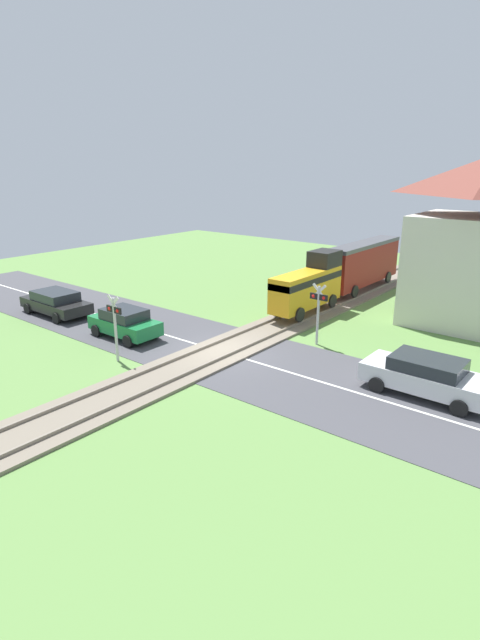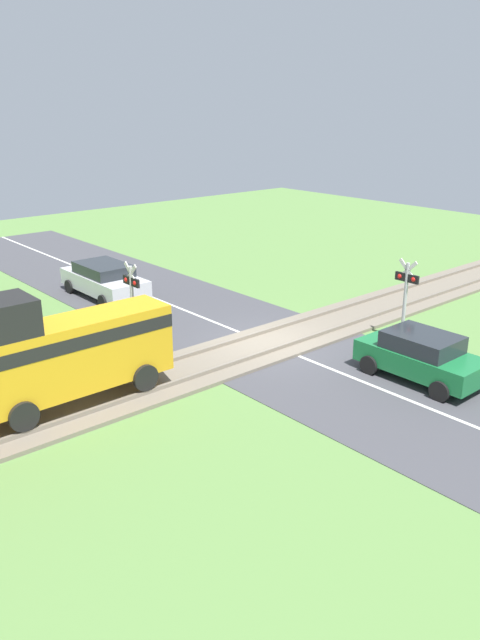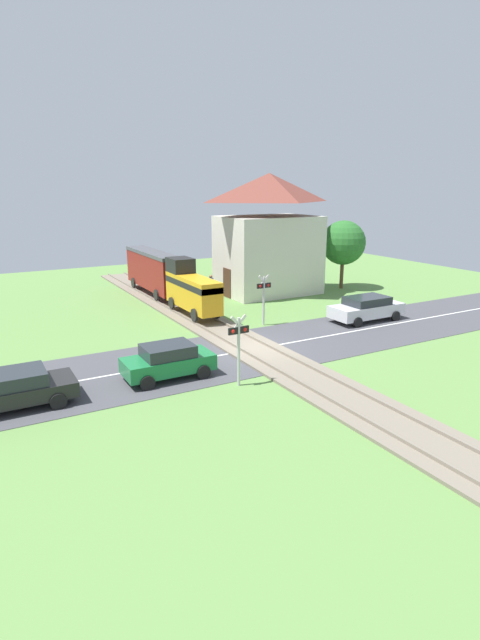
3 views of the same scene
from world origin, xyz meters
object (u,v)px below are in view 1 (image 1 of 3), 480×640
Objects in this scene: car_near_crossing at (125,323)px; car_far_side at (426,375)px; pedestrian_by_station at (404,296)px; crossing_signal_east_approach at (318,306)px; car_behind_queue at (56,302)px; crossing_signal_west_approach at (115,319)px; train at (344,270)px.

car_near_crossing is 0.82× the size of car_far_side.
crossing_signal_east_approach is at bearing -95.33° from pedestrian_by_station.
car_behind_queue is 1.53× the size of crossing_signal_west_approach.
car_near_crossing is 3.24m from crossing_signal_west_approach.
car_near_crossing is 1.27× the size of crossing_signal_east_approach.
car_behind_queue is (-19.65, -2.88, -0.05)m from car_far_side.
car_far_side is (13.63, 2.88, 0.01)m from car_near_crossing.
crossing_signal_east_approach is at bearing -70.29° from train.
pedestrian_by_station is (6.43, 15.70, -1.17)m from crossing_signal_west_approach.
crossing_signal_west_approach is (-11.48, -5.03, 1.11)m from car_far_side.
car_behind_queue is 14.74m from crossing_signal_east_approach.
car_behind_queue is (-10.99, -12.90, -1.14)m from train.
car_behind_queue is 1.53× the size of crossing_signal_east_approach.
pedestrian_by_station reaches higher than car_behind_queue.
car_behind_queue is 19.92m from pedestrian_by_station.
car_near_crossing is 16.03m from pedestrian_by_station.
train is at bearing 68.93° from car_near_crossing.
crossing_signal_east_approach is (13.81, 5.03, 1.16)m from car_behind_queue.
train reaches higher than pedestrian_by_station.
car_far_side reaches higher than car_behind_queue.
pedestrian_by_station is at bearing 10.16° from train.
crossing_signal_west_approach is at bearing -14.75° from car_behind_queue.
car_near_crossing is 13.93m from car_far_side.
crossing_signal_east_approach is at bearing 51.90° from crossing_signal_west_approach.
car_near_crossing is 6.02m from car_behind_queue.
train is 4.68× the size of crossing_signal_east_approach.
crossing_signal_west_approach is (8.17, -2.15, 1.16)m from car_behind_queue.
crossing_signal_east_approach is at bearing 159.77° from car_far_side.
crossing_signal_west_approach and crossing_signal_east_approach have the same top height.
pedestrian_by_station is (0.79, 8.51, -1.17)m from crossing_signal_east_approach.
car_far_side is 19.86m from car_behind_queue.
car_far_side is 1.01× the size of car_behind_queue.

